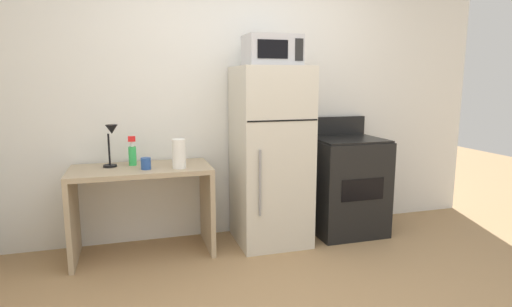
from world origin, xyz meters
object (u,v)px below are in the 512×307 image
object	(u,v)px
spray_bottle	(132,154)
refrigerator	(270,156)
paper_towel_roll	(179,154)
coffee_mug	(146,164)
desk	(142,194)
desk_lamp	(111,138)
microwave	(272,51)
oven_range	(346,185)

from	to	relation	value
spray_bottle	refrigerator	size ratio (longest dim) A/B	0.16
spray_bottle	paper_towel_roll	distance (m)	0.43
coffee_mug	desk	bearing A→B (deg)	112.46
desk_lamp	paper_towel_roll	world-z (taller)	desk_lamp
coffee_mug	microwave	world-z (taller)	microwave
microwave	oven_range	bearing A→B (deg)	2.69
desk	spray_bottle	distance (m)	0.35
spray_bottle	oven_range	world-z (taller)	oven_range
desk_lamp	spray_bottle	bearing A→B (deg)	11.05
desk	refrigerator	size ratio (longest dim) A/B	0.72
coffee_mug	spray_bottle	size ratio (longest dim) A/B	0.38
desk_lamp	coffee_mug	xyz separation A→B (m)	(0.26, -0.17, -0.19)
paper_towel_roll	oven_range	bearing A→B (deg)	4.00
microwave	oven_range	distance (m)	1.47
desk	oven_range	world-z (taller)	oven_range
desk	microwave	xyz separation A→B (m)	(1.12, -0.05, 1.19)
desk_lamp	oven_range	size ratio (longest dim) A/B	0.32
microwave	desk_lamp	bearing A→B (deg)	174.82
desk	spray_bottle	xyz separation A→B (m)	(-0.06, 0.10, 0.33)
spray_bottle	microwave	distance (m)	1.47
desk_lamp	coffee_mug	distance (m)	0.36
desk_lamp	microwave	bearing A→B (deg)	-5.18
spray_bottle	paper_towel_roll	bearing A→B (deg)	-32.15
microwave	paper_towel_roll	bearing A→B (deg)	-174.76
paper_towel_roll	desk_lamp	bearing A→B (deg)	159.40
desk_lamp	refrigerator	size ratio (longest dim) A/B	0.22
paper_towel_roll	desk	bearing A→B (deg)	157.29
desk	paper_towel_roll	xyz separation A→B (m)	(0.30, -0.13, 0.35)
desk	microwave	bearing A→B (deg)	-2.64
coffee_mug	oven_range	size ratio (longest dim) A/B	0.09
microwave	refrigerator	bearing A→B (deg)	90.32
refrigerator	paper_towel_roll	bearing A→B (deg)	-173.29
paper_towel_roll	refrigerator	distance (m)	0.83
desk	spray_bottle	bearing A→B (deg)	120.80
desk_lamp	refrigerator	distance (m)	1.36
coffee_mug	microwave	bearing A→B (deg)	2.34
desk	paper_towel_roll	world-z (taller)	paper_towel_roll
coffee_mug	desk_lamp	bearing A→B (deg)	147.52
coffee_mug	paper_towel_roll	xyz separation A→B (m)	(0.26, -0.03, 0.07)
desk_lamp	refrigerator	bearing A→B (deg)	-4.29
paper_towel_roll	refrigerator	world-z (taller)	refrigerator
refrigerator	desk	bearing A→B (deg)	178.44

